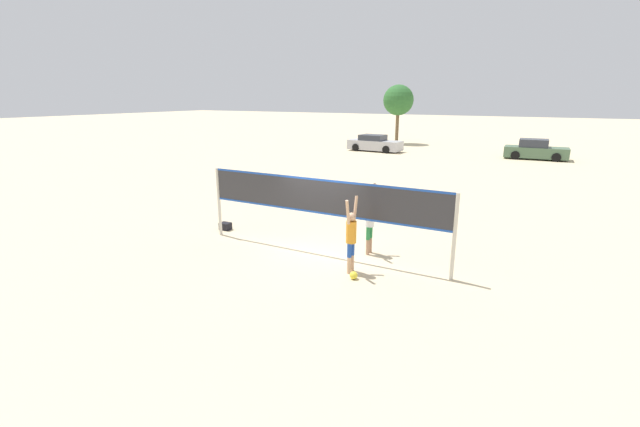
{
  "coord_description": "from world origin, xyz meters",
  "views": [
    {
      "loc": [
        5.9,
        -10.8,
        4.68
      ],
      "look_at": [
        0.0,
        0.0,
        1.29
      ],
      "focal_mm": 24.0,
      "sensor_mm": 36.0,
      "label": 1
    }
  ],
  "objects_px": {
    "player_spiker": "(351,234)",
    "gear_bag": "(225,226)",
    "parked_car_near": "(375,144)",
    "player_blocker": "(370,218)",
    "parked_car_mid": "(535,150)",
    "volleyball_net": "(320,201)",
    "tree_left_cluster": "(398,100)",
    "volleyball": "(354,275)"
  },
  "relations": [
    {
      "from": "volleyball",
      "to": "parked_car_mid",
      "type": "distance_m",
      "value": 27.16
    },
    {
      "from": "tree_left_cluster",
      "to": "volleyball",
      "type": "bearing_deg",
      "value": -73.03
    },
    {
      "from": "volleyball_net",
      "to": "tree_left_cluster",
      "type": "height_order",
      "value": "tree_left_cluster"
    },
    {
      "from": "player_blocker",
      "to": "gear_bag",
      "type": "bearing_deg",
      "value": -87.64
    },
    {
      "from": "volleyball",
      "to": "volleyball_net",
      "type": "bearing_deg",
      "value": 144.24
    },
    {
      "from": "volleyball_net",
      "to": "parked_car_mid",
      "type": "relative_size",
      "value": 1.77
    },
    {
      "from": "gear_bag",
      "to": "tree_left_cluster",
      "type": "relative_size",
      "value": 0.07
    },
    {
      "from": "volleyball_net",
      "to": "parked_car_near",
      "type": "distance_m",
      "value": 25.76
    },
    {
      "from": "player_spiker",
      "to": "parked_car_near",
      "type": "bearing_deg",
      "value": 20.26
    },
    {
      "from": "player_spiker",
      "to": "gear_bag",
      "type": "bearing_deg",
      "value": 76.44
    },
    {
      "from": "parked_car_near",
      "to": "player_spiker",
      "type": "bearing_deg",
      "value": -66.07
    },
    {
      "from": "player_blocker",
      "to": "tree_left_cluster",
      "type": "bearing_deg",
      "value": -162.65
    },
    {
      "from": "volleyball_net",
      "to": "player_spiker",
      "type": "xyz_separation_m",
      "value": [
        1.4,
        -0.82,
        -0.58
      ]
    },
    {
      "from": "volleyball_net",
      "to": "player_blocker",
      "type": "xyz_separation_m",
      "value": [
        1.3,
        0.76,
        -0.55
      ]
    },
    {
      "from": "volleyball",
      "to": "gear_bag",
      "type": "distance_m",
      "value": 6.12
    },
    {
      "from": "volleyball_net",
      "to": "parked_car_near",
      "type": "relative_size",
      "value": 1.68
    },
    {
      "from": "player_spiker",
      "to": "gear_bag",
      "type": "xyz_separation_m",
      "value": [
        -5.6,
        1.35,
        -0.97
      ]
    },
    {
      "from": "player_spiker",
      "to": "gear_bag",
      "type": "distance_m",
      "value": 5.84
    },
    {
      "from": "volleyball",
      "to": "player_spiker",
      "type": "bearing_deg",
      "value": 125.02
    },
    {
      "from": "player_spiker",
      "to": "parked_car_near",
      "type": "relative_size",
      "value": 0.44
    },
    {
      "from": "player_blocker",
      "to": "parked_car_near",
      "type": "height_order",
      "value": "player_blocker"
    },
    {
      "from": "gear_bag",
      "to": "volleyball_net",
      "type": "bearing_deg",
      "value": -7.21
    },
    {
      "from": "gear_bag",
      "to": "parked_car_near",
      "type": "xyz_separation_m",
      "value": [
        -3.74,
        23.95,
        0.52
      ]
    },
    {
      "from": "parked_car_near",
      "to": "tree_left_cluster",
      "type": "bearing_deg",
      "value": 96.3
    },
    {
      "from": "volleyball_net",
      "to": "player_blocker",
      "type": "height_order",
      "value": "volleyball_net"
    },
    {
      "from": "player_blocker",
      "to": "gear_bag",
      "type": "xyz_separation_m",
      "value": [
        -5.49,
        -0.23,
        -1.01
      ]
    },
    {
      "from": "player_spiker",
      "to": "tree_left_cluster",
      "type": "relative_size",
      "value": 0.36
    },
    {
      "from": "volleyball_net",
      "to": "parked_car_near",
      "type": "height_order",
      "value": "volleyball_net"
    },
    {
      "from": "gear_bag",
      "to": "parked_car_near",
      "type": "height_order",
      "value": "parked_car_near"
    },
    {
      "from": "player_blocker",
      "to": "parked_car_mid",
      "type": "relative_size",
      "value": 0.48
    },
    {
      "from": "tree_left_cluster",
      "to": "volleyball_net",
      "type": "bearing_deg",
      "value": -75.24
    },
    {
      "from": "player_blocker",
      "to": "parked_car_near",
      "type": "distance_m",
      "value": 25.47
    },
    {
      "from": "player_blocker",
      "to": "parked_car_mid",
      "type": "bearing_deg",
      "value": 172.34
    },
    {
      "from": "player_blocker",
      "to": "volleyball",
      "type": "relative_size",
      "value": 10.18
    },
    {
      "from": "volleyball_net",
      "to": "parked_car_mid",
      "type": "distance_m",
      "value": 26.22
    },
    {
      "from": "player_spiker",
      "to": "gear_bag",
      "type": "height_order",
      "value": "player_spiker"
    },
    {
      "from": "parked_car_mid",
      "to": "tree_left_cluster",
      "type": "xyz_separation_m",
      "value": [
        -12.91,
        5.53,
        3.57
      ]
    },
    {
      "from": "player_spiker",
      "to": "tree_left_cluster",
      "type": "xyz_separation_m",
      "value": [
        -9.65,
        32.13,
        3.14
      ]
    },
    {
      "from": "volleyball_net",
      "to": "player_spiker",
      "type": "relative_size",
      "value": 3.8
    },
    {
      "from": "volleyball",
      "to": "player_blocker",
      "type": "bearing_deg",
      "value": 100.86
    },
    {
      "from": "gear_bag",
      "to": "parked_car_near",
      "type": "relative_size",
      "value": 0.08
    },
    {
      "from": "player_spiker",
      "to": "parked_car_mid",
      "type": "distance_m",
      "value": 26.81
    }
  ]
}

